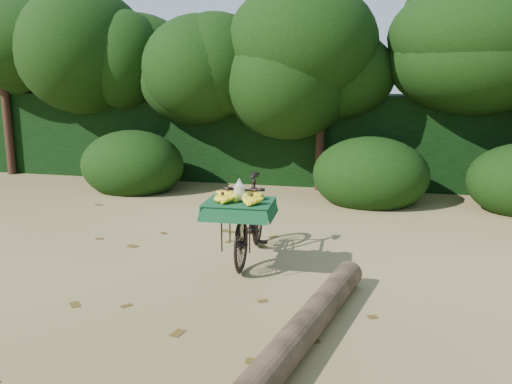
# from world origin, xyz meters

# --- Properties ---
(ground) EXTENTS (80.00, 80.00, 0.00)m
(ground) POSITION_xyz_m (0.00, 0.00, 0.00)
(ground) COLOR tan
(ground) RESTS_ON ground
(vendor_bicycle) EXTENTS (0.77, 1.78, 1.03)m
(vendor_bicycle) POSITION_xyz_m (0.20, 0.97, 0.52)
(vendor_bicycle) COLOR black
(vendor_bicycle) RESTS_ON ground
(fallen_log) EXTENTS (0.97, 3.71, 0.27)m
(fallen_log) POSITION_xyz_m (1.10, -1.42, 0.13)
(fallen_log) COLOR brown
(fallen_log) RESTS_ON ground
(hedge_backdrop) EXTENTS (26.00, 1.80, 1.80)m
(hedge_backdrop) POSITION_xyz_m (0.00, 6.30, 0.90)
(hedge_backdrop) COLOR black
(hedge_backdrop) RESTS_ON ground
(tree_row) EXTENTS (14.50, 2.00, 4.00)m
(tree_row) POSITION_xyz_m (-0.65, 5.50, 2.00)
(tree_row) COLOR black
(tree_row) RESTS_ON ground
(bush_clumps) EXTENTS (8.80, 1.70, 0.90)m
(bush_clumps) POSITION_xyz_m (0.50, 4.30, 0.45)
(bush_clumps) COLOR black
(bush_clumps) RESTS_ON ground
(leaf_litter) EXTENTS (7.00, 7.30, 0.01)m
(leaf_litter) POSITION_xyz_m (0.00, 0.65, 0.01)
(leaf_litter) COLOR #4E3B14
(leaf_litter) RESTS_ON ground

